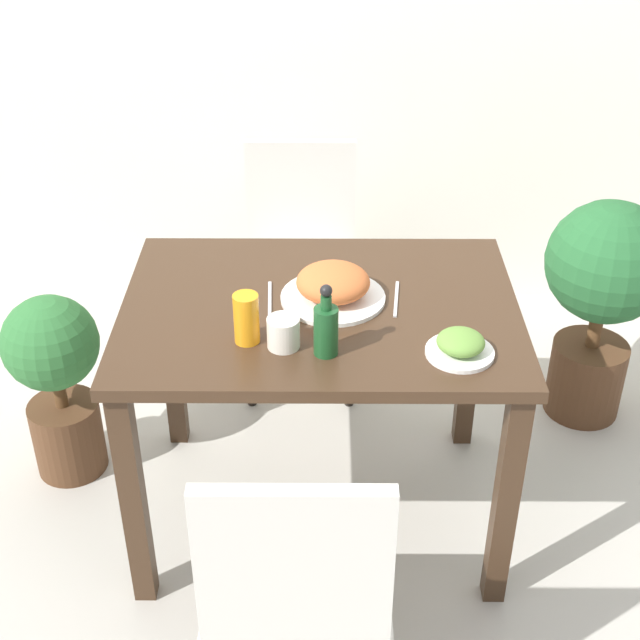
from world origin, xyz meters
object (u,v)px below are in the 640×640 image
at_px(potted_plant_left, 56,375).
at_px(potted_plant_right, 603,289).
at_px(food_plate, 333,286).
at_px(sauce_bottle, 326,328).
at_px(juice_glass, 246,318).
at_px(side_plate, 460,345).
at_px(chair_near, 297,584).
at_px(chair_far, 301,253).
at_px(drink_cup, 283,333).

bearing_deg(potted_plant_left, potted_plant_right, 10.18).
bearing_deg(food_plate, sauce_bottle, -94.33).
xyz_separation_m(food_plate, juice_glass, (-0.22, -0.21, 0.02)).
bearing_deg(potted_plant_left, juice_glass, -29.88).
relative_size(side_plate, potted_plant_right, 0.21).
bearing_deg(juice_glass, sauce_bottle, -15.14).
bearing_deg(side_plate, juice_glass, 173.71).
relative_size(chair_near, sauce_bottle, 4.46).
relative_size(juice_glass, potted_plant_right, 0.16).
xyz_separation_m(chair_near, potted_plant_left, (-0.79, 0.94, -0.12)).
bearing_deg(side_plate, chair_far, 112.44).
distance_m(side_plate, sauce_bottle, 0.34).
relative_size(chair_near, potted_plant_left, 1.36).
bearing_deg(potted_plant_left, chair_far, 38.32).
bearing_deg(potted_plant_left, side_plate, -20.01).
xyz_separation_m(chair_far, drink_cup, (-0.02, -1.00, 0.31)).
distance_m(juice_glass, sauce_bottle, 0.21).
xyz_separation_m(chair_near, sauce_bottle, (0.06, 0.51, 0.34)).
xyz_separation_m(chair_near, food_plate, (0.08, 0.77, 0.31)).
bearing_deg(potted_plant_right, sauce_bottle, -141.39).
xyz_separation_m(side_plate, drink_cup, (-0.44, 0.03, 0.01)).
relative_size(chair_far, juice_glass, 6.52).
height_order(chair_near, food_plate, chair_near).
bearing_deg(chair_near, food_plate, -96.16).
distance_m(side_plate, drink_cup, 0.45).
distance_m(chair_far, food_plate, 0.84).
bearing_deg(side_plate, potted_plant_right, 51.39).
bearing_deg(drink_cup, chair_far, 89.04).
xyz_separation_m(juice_glass, potted_plant_left, (-0.65, 0.37, -0.45)).
bearing_deg(food_plate, drink_cup, -118.86).
bearing_deg(chair_far, drink_cup, -90.96).
height_order(chair_near, potted_plant_right, chair_near).
xyz_separation_m(chair_near, chair_far, (-0.03, 1.54, 0.00)).
bearing_deg(sauce_bottle, juice_glass, 164.86).
relative_size(drink_cup, sauce_bottle, 0.42).
bearing_deg(chair_far, side_plate, -67.56).
bearing_deg(chair_near, juice_glass, -76.25).
distance_m(chair_near, side_plate, 0.71).
bearing_deg(juice_glass, drink_cup, -14.88).
distance_m(food_plate, drink_cup, 0.26).
height_order(side_plate, sauce_bottle, sauce_bottle).
relative_size(food_plate, sauce_bottle, 1.47).
bearing_deg(drink_cup, potted_plant_right, 34.53).
distance_m(side_plate, potted_plant_right, 1.01).
bearing_deg(sauce_bottle, food_plate, 85.67).
bearing_deg(juice_glass, chair_far, 83.51).
xyz_separation_m(sauce_bottle, potted_plant_right, (0.94, 0.75, -0.33)).
bearing_deg(potted_plant_left, chair_near, -49.97).
bearing_deg(chair_near, side_plate, -128.33).
xyz_separation_m(drink_cup, potted_plant_left, (-0.75, 0.40, -0.43)).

